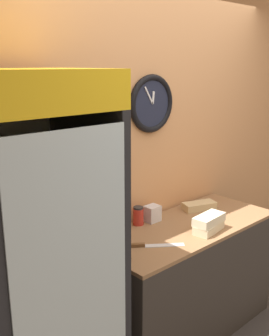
{
  "coord_description": "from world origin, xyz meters",
  "views": [
    {
      "loc": [
        -2.07,
        -0.85,
        2.0
      ],
      "look_at": [
        -0.52,
        0.85,
        1.39
      ],
      "focal_mm": 42.0,
      "sensor_mm": 36.0,
      "label": 1
    }
  ],
  "objects_px": {
    "beverage_cooler": "(31,252)",
    "condiment_jar": "(138,216)",
    "sandwich_stack_middle": "(209,219)",
    "sandwich_stack_bottom": "(209,227)",
    "napkin_dispenser": "(152,213)",
    "sandwich_flat_left": "(199,206)",
    "chefs_knife": "(148,245)"
  },
  "relations": [
    {
      "from": "sandwich_stack_bottom",
      "to": "condiment_jar",
      "type": "distance_m",
      "value": 0.51
    },
    {
      "from": "beverage_cooler",
      "to": "sandwich_stack_middle",
      "type": "distance_m",
      "value": 1.27
    },
    {
      "from": "sandwich_flat_left",
      "to": "napkin_dispenser",
      "type": "relative_size",
      "value": 2.43
    },
    {
      "from": "sandwich_stack_bottom",
      "to": "chefs_knife",
      "type": "relative_size",
      "value": 0.86
    },
    {
      "from": "sandwich_stack_middle",
      "to": "napkin_dispenser",
      "type": "xyz_separation_m",
      "value": [
        -0.16,
        0.4,
        -0.03
      ]
    },
    {
      "from": "sandwich_stack_bottom",
      "to": "sandwich_flat_left",
      "type": "distance_m",
      "value": 0.43
    },
    {
      "from": "condiment_jar",
      "to": "sandwich_flat_left",
      "type": "bearing_deg",
      "value": -10.21
    },
    {
      "from": "napkin_dispenser",
      "to": "condiment_jar",
      "type": "bearing_deg",
      "value": 169.27
    },
    {
      "from": "sandwich_stack_bottom",
      "to": "napkin_dispenser",
      "type": "distance_m",
      "value": 0.43
    },
    {
      "from": "beverage_cooler",
      "to": "chefs_knife",
      "type": "xyz_separation_m",
      "value": [
        0.78,
        -0.06,
        -0.2
      ]
    },
    {
      "from": "sandwich_stack_bottom",
      "to": "chefs_knife",
      "type": "xyz_separation_m",
      "value": [
        -0.48,
        0.12,
        -0.02
      ]
    },
    {
      "from": "beverage_cooler",
      "to": "condiment_jar",
      "type": "height_order",
      "value": "beverage_cooler"
    },
    {
      "from": "chefs_knife",
      "to": "beverage_cooler",
      "type": "bearing_deg",
      "value": 175.42
    },
    {
      "from": "condiment_jar",
      "to": "sandwich_stack_middle",
      "type": "bearing_deg",
      "value": -56.31
    },
    {
      "from": "beverage_cooler",
      "to": "condiment_jar",
      "type": "distance_m",
      "value": 1.01
    },
    {
      "from": "sandwich_stack_middle",
      "to": "chefs_knife",
      "type": "distance_m",
      "value": 0.5
    },
    {
      "from": "beverage_cooler",
      "to": "napkin_dispenser",
      "type": "height_order",
      "value": "beverage_cooler"
    },
    {
      "from": "beverage_cooler",
      "to": "napkin_dispenser",
      "type": "relative_size",
      "value": 16.55
    },
    {
      "from": "sandwich_flat_left",
      "to": "chefs_knife",
      "type": "height_order",
      "value": "sandwich_flat_left"
    },
    {
      "from": "sandwich_flat_left",
      "to": "sandwich_stack_bottom",
      "type": "bearing_deg",
      "value": -132.75
    },
    {
      "from": "condiment_jar",
      "to": "sandwich_stack_bottom",
      "type": "bearing_deg",
      "value": -56.31
    },
    {
      "from": "sandwich_stack_middle",
      "to": "sandwich_flat_left",
      "type": "bearing_deg",
      "value": 47.25
    },
    {
      "from": "napkin_dispenser",
      "to": "chefs_knife",
      "type": "bearing_deg",
      "value": -138.42
    },
    {
      "from": "sandwich_stack_bottom",
      "to": "napkin_dispenser",
      "type": "bearing_deg",
      "value": 111.89
    },
    {
      "from": "napkin_dispenser",
      "to": "sandwich_flat_left",
      "type": "bearing_deg",
      "value": -10.08
    },
    {
      "from": "sandwich_flat_left",
      "to": "condiment_jar",
      "type": "distance_m",
      "value": 0.59
    },
    {
      "from": "beverage_cooler",
      "to": "chefs_knife",
      "type": "distance_m",
      "value": 0.81
    },
    {
      "from": "sandwich_stack_middle",
      "to": "chefs_knife",
      "type": "bearing_deg",
      "value": 166.15
    },
    {
      "from": "chefs_knife",
      "to": "sandwich_stack_bottom",
      "type": "bearing_deg",
      "value": -13.85
    },
    {
      "from": "chefs_knife",
      "to": "napkin_dispenser",
      "type": "height_order",
      "value": "napkin_dispenser"
    },
    {
      "from": "sandwich_stack_bottom",
      "to": "sandwich_stack_middle",
      "type": "relative_size",
      "value": 1.02
    },
    {
      "from": "beverage_cooler",
      "to": "sandwich_stack_middle",
      "type": "bearing_deg",
      "value": -8.15
    }
  ]
}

